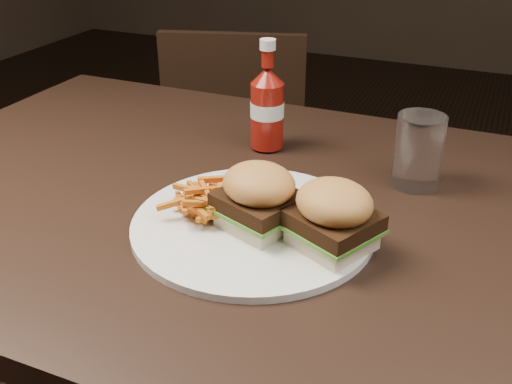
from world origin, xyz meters
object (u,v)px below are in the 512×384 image
at_px(dining_table, 241,207).
at_px(chair_far, 243,158).
at_px(tumbler, 418,152).
at_px(plate, 253,225).
at_px(ketchup_bottle, 267,115).

relative_size(dining_table, chair_far, 3.16).
relative_size(chair_far, tumbler, 3.34).
bearing_deg(tumbler, dining_table, -149.40).
distance_m(chair_far, plate, 0.97).
xyz_separation_m(plate, ketchup_bottle, (-0.08, 0.25, 0.06)).
distance_m(dining_table, ketchup_bottle, 0.20).
xyz_separation_m(dining_table, chair_far, (-0.34, 0.75, -0.30)).
bearing_deg(ketchup_bottle, chair_far, 118.30).
bearing_deg(dining_table, chair_far, 114.34).
bearing_deg(ketchup_bottle, tumbler, -8.52).
bearing_deg(plate, tumbler, 50.63).
xyz_separation_m(chair_far, tumbler, (0.57, -0.61, 0.38)).
xyz_separation_m(ketchup_bottle, tumbler, (0.26, -0.04, -0.01)).
distance_m(ketchup_bottle, tumbler, 0.26).
xyz_separation_m(dining_table, plate, (0.05, -0.08, 0.03)).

